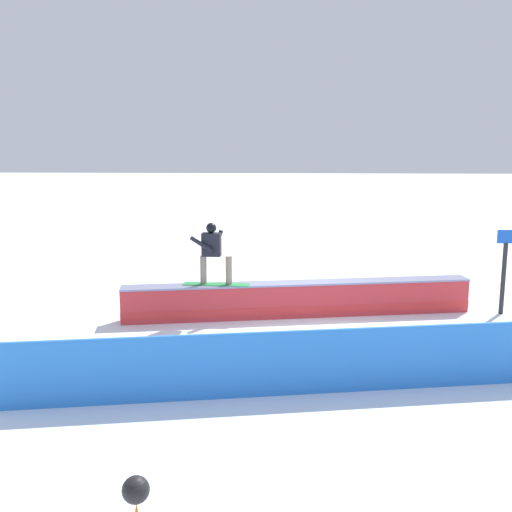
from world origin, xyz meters
The scene contains 5 objects.
ground_plane centered at (0.00, 0.00, 0.00)m, with size 120.00×120.00×0.00m, color white.
grind_box centered at (0.00, 0.00, 0.35)m, with size 7.73×1.85×0.77m.
snowboarder centered at (1.87, 0.32, 1.50)m, with size 1.45×0.43×1.35m.
safety_fence centered at (0.00, 4.26, 0.51)m, with size 9.21×0.06×1.02m, color blue.
trail_marker centered at (-4.57, -0.39, 1.03)m, with size 0.40×0.10×1.91m.
Camera 1 is at (0.36, 13.16, 3.85)m, focal length 42.85 mm.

